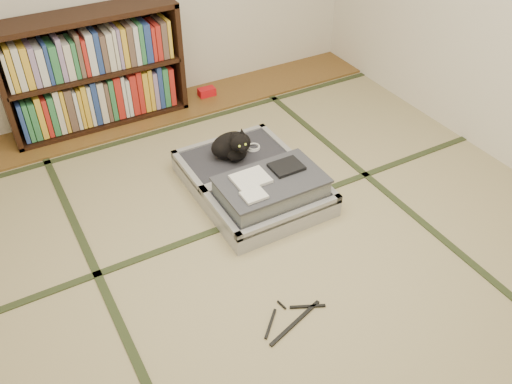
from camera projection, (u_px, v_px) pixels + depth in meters
floor at (277, 257)px, 3.31m from camera, size 4.50×4.50×0.00m
wood_strip at (157, 111)px, 4.67m from camera, size 4.00×0.50×0.02m
red_item at (207, 92)px, 4.85m from camera, size 0.15×0.10×0.07m
room_shell at (285, 25)px, 2.40m from camera, size 4.50×4.50×4.50m
tatami_borders at (239, 211)px, 3.65m from camera, size 4.00×4.50×0.01m
bookcase at (94, 73)px, 4.27m from camera, size 1.41×0.32×0.92m
suitcase at (255, 183)px, 3.72m from camera, size 0.78×1.04×0.31m
cat at (233, 146)px, 3.82m from camera, size 0.35×0.35×0.28m
cable_coil at (253, 147)px, 3.97m from camera, size 0.11×0.11×0.03m
hanger at (292, 318)px, 2.94m from camera, size 0.41×0.25×0.01m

